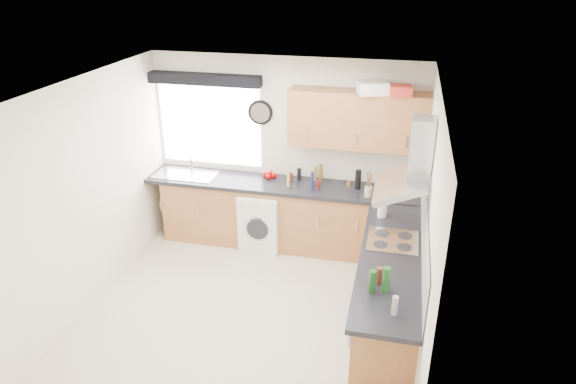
% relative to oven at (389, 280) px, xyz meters
% --- Properties ---
extents(ground_plane, '(3.60, 3.60, 0.00)m').
position_rel_oven_xyz_m(ground_plane, '(-1.50, -0.30, -0.42)').
color(ground_plane, beige).
extents(ceiling, '(3.60, 3.60, 0.02)m').
position_rel_oven_xyz_m(ceiling, '(-1.50, -0.30, 2.08)').
color(ceiling, white).
rests_on(ceiling, wall_back).
extents(wall_back, '(3.60, 0.02, 2.50)m').
position_rel_oven_xyz_m(wall_back, '(-1.50, 1.50, 0.82)').
color(wall_back, silver).
rests_on(wall_back, ground_plane).
extents(wall_front, '(3.60, 0.02, 2.50)m').
position_rel_oven_xyz_m(wall_front, '(-1.50, -2.10, 0.82)').
color(wall_front, silver).
rests_on(wall_front, ground_plane).
extents(wall_left, '(0.02, 3.60, 2.50)m').
position_rel_oven_xyz_m(wall_left, '(-3.30, -0.30, 0.82)').
color(wall_left, silver).
rests_on(wall_left, ground_plane).
extents(wall_right, '(0.02, 3.60, 2.50)m').
position_rel_oven_xyz_m(wall_right, '(0.30, -0.30, 0.82)').
color(wall_right, silver).
rests_on(wall_right, ground_plane).
extents(window, '(1.40, 0.02, 1.10)m').
position_rel_oven_xyz_m(window, '(-2.55, 1.49, 1.12)').
color(window, silver).
rests_on(window, wall_back).
extents(window_blind, '(1.50, 0.18, 0.14)m').
position_rel_oven_xyz_m(window_blind, '(-2.55, 1.40, 1.76)').
color(window_blind, black).
rests_on(window_blind, wall_back).
extents(splashback, '(0.01, 3.00, 0.54)m').
position_rel_oven_xyz_m(splashback, '(0.29, 0.00, 0.75)').
color(splashback, white).
rests_on(splashback, wall_right).
extents(base_cab_back, '(3.00, 0.58, 0.86)m').
position_rel_oven_xyz_m(base_cab_back, '(-1.60, 1.21, 0.01)').
color(base_cab_back, brown).
rests_on(base_cab_back, ground_plane).
extents(base_cab_corner, '(0.60, 0.60, 0.86)m').
position_rel_oven_xyz_m(base_cab_corner, '(0.00, 1.20, 0.01)').
color(base_cab_corner, brown).
rests_on(base_cab_corner, ground_plane).
extents(base_cab_right, '(0.58, 2.10, 0.86)m').
position_rel_oven_xyz_m(base_cab_right, '(0.01, -0.15, 0.01)').
color(base_cab_right, brown).
rests_on(base_cab_right, ground_plane).
extents(worktop_back, '(3.60, 0.62, 0.05)m').
position_rel_oven_xyz_m(worktop_back, '(-1.50, 1.20, 0.46)').
color(worktop_back, black).
rests_on(worktop_back, base_cab_back).
extents(worktop_right, '(0.62, 2.42, 0.05)m').
position_rel_oven_xyz_m(worktop_right, '(0.00, -0.30, 0.46)').
color(worktop_right, black).
rests_on(worktop_right, base_cab_right).
extents(sink, '(0.84, 0.46, 0.10)m').
position_rel_oven_xyz_m(sink, '(-2.83, 1.20, 0.52)').
color(sink, '#A8ACB5').
rests_on(sink, worktop_back).
extents(oven, '(0.56, 0.58, 0.85)m').
position_rel_oven_xyz_m(oven, '(0.00, 0.00, 0.00)').
color(oven, black).
rests_on(oven, ground_plane).
extents(hob_plate, '(0.52, 0.52, 0.01)m').
position_rel_oven_xyz_m(hob_plate, '(0.00, 0.00, 0.49)').
color(hob_plate, '#A8ACB5').
rests_on(hob_plate, worktop_right).
extents(extractor_hood, '(0.52, 0.78, 0.66)m').
position_rel_oven_xyz_m(extractor_hood, '(0.10, -0.00, 1.34)').
color(extractor_hood, '#A8ACB5').
rests_on(extractor_hood, wall_right).
extents(upper_cabinets, '(1.70, 0.35, 0.70)m').
position_rel_oven_xyz_m(upper_cabinets, '(-0.55, 1.32, 1.38)').
color(upper_cabinets, brown).
rests_on(upper_cabinets, wall_back).
extents(washing_machine, '(0.58, 0.56, 0.79)m').
position_rel_oven_xyz_m(washing_machine, '(-1.72, 1.10, -0.03)').
color(washing_machine, silver).
rests_on(washing_machine, ground_plane).
extents(wall_clock, '(0.33, 0.04, 0.33)m').
position_rel_oven_xyz_m(wall_clock, '(-1.84, 1.46, 1.34)').
color(wall_clock, black).
rests_on(wall_clock, wall_back).
extents(casserole, '(0.40, 0.34, 0.14)m').
position_rel_oven_xyz_m(casserole, '(-0.39, 1.22, 1.80)').
color(casserole, silver).
rests_on(casserole, upper_cabinets).
extents(storage_box, '(0.28, 0.24, 0.12)m').
position_rel_oven_xyz_m(storage_box, '(-0.08, 1.22, 1.78)').
color(storage_box, red).
rests_on(storage_box, upper_cabinets).
extents(utensil_pot, '(0.12, 0.12, 0.13)m').
position_rel_oven_xyz_m(utensil_pot, '(-0.35, 1.05, 0.55)').
color(utensil_pot, tan).
rests_on(utensil_pot, worktop_back).
extents(kitchen_roll, '(0.11, 0.11, 0.23)m').
position_rel_oven_xyz_m(kitchen_roll, '(-0.15, 0.54, 0.60)').
color(kitchen_roll, silver).
rests_on(kitchen_roll, worktop_right).
extents(tomato_cluster, '(0.17, 0.17, 0.08)m').
position_rel_oven_xyz_m(tomato_cluster, '(-1.69, 1.35, 0.52)').
color(tomato_cluster, '#A10301').
rests_on(tomato_cluster, worktop_back).
extents(jar_0, '(0.05, 0.05, 0.25)m').
position_rel_oven_xyz_m(jar_0, '(-1.00, 1.34, 0.61)').
color(jar_0, brown).
rests_on(jar_0, worktop_back).
extents(jar_1, '(0.04, 0.04, 0.20)m').
position_rel_oven_xyz_m(jar_1, '(-1.07, 1.39, 0.58)').
color(jar_1, olive).
rests_on(jar_1, worktop_back).
extents(jar_2, '(0.05, 0.05, 0.09)m').
position_rel_oven_xyz_m(jar_2, '(-0.62, 1.29, 0.53)').
color(jar_2, brown).
rests_on(jar_2, worktop_back).
extents(jar_3, '(0.05, 0.05, 0.12)m').
position_rel_oven_xyz_m(jar_3, '(-1.38, 1.29, 0.55)').
color(jar_3, '#521D22').
rests_on(jar_3, worktop_back).
extents(jar_4, '(0.04, 0.04, 0.11)m').
position_rel_oven_xyz_m(jar_4, '(-0.99, 1.16, 0.54)').
color(jar_4, maroon).
rests_on(jar_4, worktop_back).
extents(jar_5, '(0.04, 0.04, 0.21)m').
position_rel_oven_xyz_m(jar_5, '(-1.38, 1.12, 0.59)').
color(jar_5, '#A79D39').
rests_on(jar_5, worktop_back).
extents(jar_6, '(0.08, 0.08, 0.25)m').
position_rel_oven_xyz_m(jar_6, '(-0.50, 1.26, 0.61)').
color(jar_6, black).
rests_on(jar_6, worktop_back).
extents(jar_7, '(0.04, 0.04, 0.25)m').
position_rel_oven_xyz_m(jar_7, '(-1.06, 1.07, 0.61)').
color(jar_7, '#1B174F').
rests_on(jar_7, worktop_back).
extents(jar_8, '(0.05, 0.05, 0.16)m').
position_rel_oven_xyz_m(jar_8, '(-1.29, 1.36, 0.57)').
color(jar_8, black).
rests_on(jar_8, worktop_back).
extents(bottle_0, '(0.07, 0.07, 0.22)m').
position_rel_oven_xyz_m(bottle_0, '(-0.14, -0.94, 0.59)').
color(bottle_0, '#174218').
rests_on(bottle_0, worktop_right).
extents(bottle_1, '(0.05, 0.05, 0.18)m').
position_rel_oven_xyz_m(bottle_1, '(0.06, -1.22, 0.57)').
color(bottle_1, '#A59A8D').
rests_on(bottle_1, worktop_right).
extents(bottle_2, '(0.07, 0.07, 0.25)m').
position_rel_oven_xyz_m(bottle_2, '(-0.03, -0.91, 0.61)').
color(bottle_2, '#1A491B').
rests_on(bottle_2, worktop_right).
extents(bottle_3, '(0.07, 0.07, 0.17)m').
position_rel_oven_xyz_m(bottle_3, '(-0.09, -0.80, 0.57)').
color(bottle_3, '#55251E').
rests_on(bottle_3, worktop_right).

